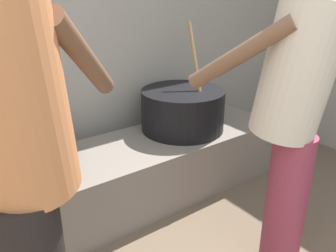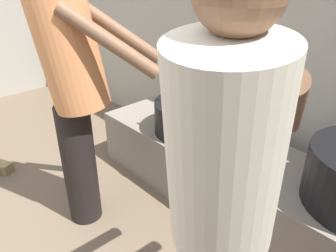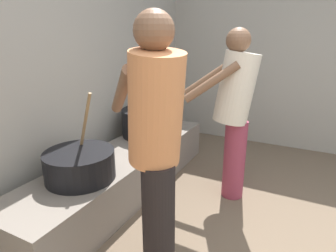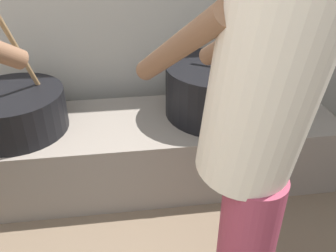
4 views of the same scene
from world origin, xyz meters
name	(u,v)px [view 4 (image 4 of 4)]	position (x,y,z in m)	size (l,w,h in m)	color
hearth_ledge	(124,151)	(0.64, 1.72, 0.21)	(2.48, 0.60, 0.41)	slate
cooking_pot_main	(217,89)	(1.20, 1.76, 0.56)	(0.59, 0.59, 0.75)	black
cooking_pot_secondary	(15,111)	(0.08, 1.72, 0.52)	(0.53, 0.53, 0.68)	black
cook_in_cream_shirt	(255,137)	(1.05, 0.79, 0.88)	(0.55, 0.72, 1.54)	#8C3347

